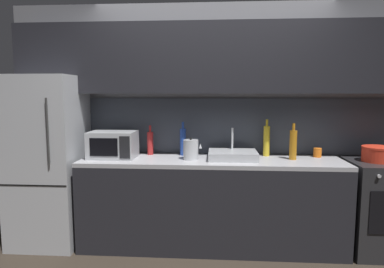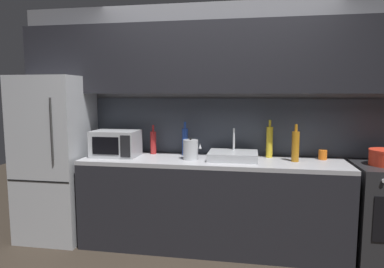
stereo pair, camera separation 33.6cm
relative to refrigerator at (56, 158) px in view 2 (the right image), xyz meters
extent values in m
cube|color=slate|center=(1.68, 0.40, 0.39)|extent=(4.34, 0.10, 2.50)
cube|color=#3D424C|center=(1.68, 0.35, 0.34)|extent=(4.34, 0.01, 0.60)
cube|color=black|center=(1.68, 0.18, 1.04)|extent=(3.99, 0.34, 0.70)
cube|color=black|center=(1.68, 0.00, -0.43)|extent=(2.60, 0.60, 0.86)
cube|color=#9E9EA3|center=(1.68, 0.00, 0.02)|extent=(2.60, 0.60, 0.04)
cube|color=#ADAFB5|center=(0.00, 0.00, 0.00)|extent=(0.68, 0.66, 1.73)
cube|color=black|center=(0.00, -0.33, -0.17)|extent=(0.67, 0.00, 0.01)
cylinder|color=#333333|center=(0.19, -0.35, 0.35)|extent=(0.02, 0.02, 0.61)
cylinder|color=#B2B2B7|center=(3.16, -0.31, -0.03)|extent=(0.03, 0.02, 0.03)
cube|color=#A8AAAF|center=(0.68, 0.02, 0.17)|extent=(0.46, 0.34, 0.27)
cube|color=black|center=(0.64, -0.15, 0.17)|extent=(0.28, 0.01, 0.18)
cube|color=black|center=(0.85, -0.15, 0.17)|extent=(0.10, 0.01, 0.22)
cube|color=#ADAFB5|center=(1.89, 0.03, 0.08)|extent=(0.48, 0.38, 0.08)
cylinder|color=silver|center=(1.89, 0.16, 0.23)|extent=(0.02, 0.02, 0.22)
cylinder|color=#B7BABF|center=(1.48, -0.02, 0.13)|extent=(0.15, 0.15, 0.20)
sphere|color=black|center=(1.48, -0.02, 0.24)|extent=(0.02, 0.02, 0.02)
cone|color=#B7BABF|center=(1.57, -0.02, 0.17)|extent=(0.03, 0.03, 0.05)
cylinder|color=#B27019|center=(2.49, 0.05, 0.18)|extent=(0.07, 0.07, 0.29)
cylinder|color=#B27019|center=(2.49, 0.05, 0.36)|extent=(0.03, 0.03, 0.07)
cylinder|color=#234299|center=(1.38, 0.21, 0.18)|extent=(0.06, 0.06, 0.29)
cylinder|color=#234299|center=(1.38, 0.21, 0.36)|extent=(0.02, 0.02, 0.07)
cylinder|color=#A82323|center=(1.02, 0.22, 0.16)|extent=(0.06, 0.06, 0.24)
cylinder|color=#A82323|center=(1.02, 0.22, 0.32)|extent=(0.02, 0.02, 0.07)
cylinder|color=gold|center=(2.25, 0.22, 0.19)|extent=(0.07, 0.07, 0.31)
cylinder|color=gold|center=(2.25, 0.22, 0.39)|extent=(0.03, 0.03, 0.07)
cylinder|color=orange|center=(2.77, 0.20, 0.08)|extent=(0.08, 0.08, 0.09)
camera|label=1|loc=(1.72, -3.33, 0.69)|focal=31.77mm
camera|label=2|loc=(2.05, -3.29, 0.69)|focal=31.77mm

